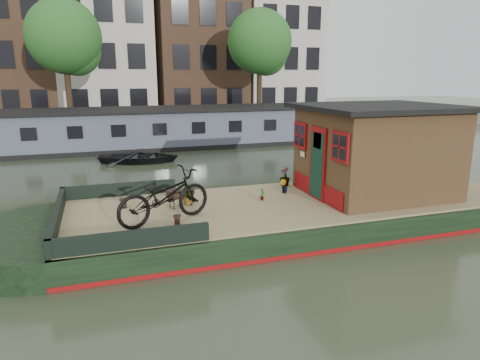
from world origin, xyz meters
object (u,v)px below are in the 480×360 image
object	(u,v)px
brazier_rear	(189,196)
dinghy	(139,154)
potted_plant_a	(262,194)
bicycle	(164,196)
brazier_front	(174,199)
cabin	(376,149)

from	to	relation	value
brazier_rear	dinghy	size ratio (longest dim) A/B	0.11
potted_plant_a	brazier_rear	world-z (taller)	brazier_rear
bicycle	brazier_front	bearing A→B (deg)	-42.66
cabin	potted_plant_a	bearing A→B (deg)	174.43
cabin	bicycle	world-z (taller)	cabin
bicycle	brazier_rear	size ratio (longest dim) A/B	5.97
cabin	bicycle	distance (m)	5.91
brazier_rear	brazier_front	bearing A→B (deg)	-146.28
cabin	brazier_front	world-z (taller)	cabin
potted_plant_a	brazier_front	world-z (taller)	brazier_front
potted_plant_a	brazier_front	distance (m)	2.28
bicycle	brazier_front	size ratio (longest dim) A/B	4.91
bicycle	potted_plant_a	xyz separation A→B (m)	(2.66, 0.90, -0.42)
bicycle	brazier_rear	world-z (taller)	bicycle
cabin	potted_plant_a	size ratio (longest dim) A/B	11.92
dinghy	potted_plant_a	bearing A→B (deg)	-149.80
cabin	dinghy	xyz separation A→B (m)	(-5.44, 9.84, -1.52)
bicycle	dinghy	bearing A→B (deg)	-23.60
brazier_rear	dinghy	xyz separation A→B (m)	(-0.40, 9.17, -0.48)
brazier_front	dinghy	xyz separation A→B (m)	(0.03, 9.46, -0.52)
bicycle	brazier_rear	bearing A→B (deg)	-54.10
potted_plant_a	dinghy	size ratio (longest dim) A/B	0.10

